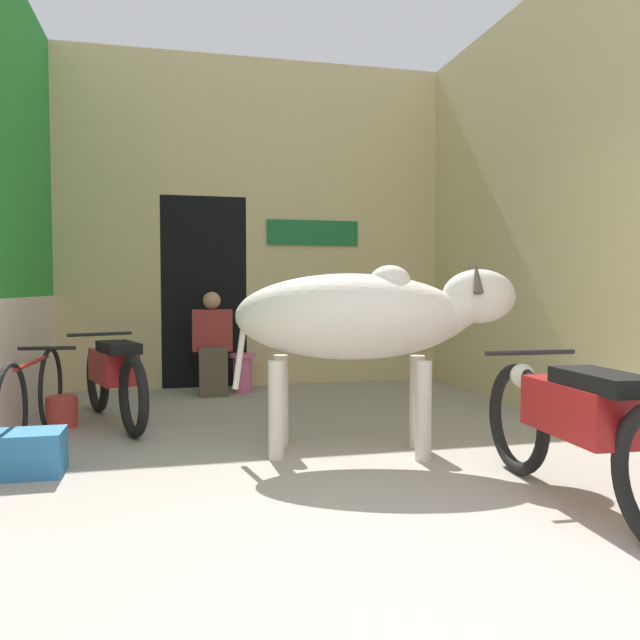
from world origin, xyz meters
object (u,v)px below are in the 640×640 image
motorcycle_near (578,424)px  motorcycle_far (113,374)px  bicycle (33,399)px  bucket (62,412)px  crate (27,453)px  cow (364,318)px  shopkeeper_seated (212,341)px  plastic_stool (242,372)px

motorcycle_near → motorcycle_far: 3.81m
bicycle → bucket: bicycle is taller
crate → bucket: (-0.03, 1.43, -0.01)m
cow → shopkeeper_seated: (-0.91, 2.72, -0.38)m
motorcycle_far → plastic_stool: size_ratio=4.12×
crate → bucket: 1.43m
cow → motorcycle_near: 1.63m
bucket → shopkeeper_seated: bearing=44.4°
cow → shopkeeper_seated: cow is taller
motorcycle_far → bicycle: 0.87m
motorcycle_far → bucket: motorcycle_far is taller
shopkeeper_seated → bucket: size_ratio=4.39×
bucket → bicycle: bearing=-96.8°
cow → plastic_stool: cow is taller
shopkeeper_seated → plastic_stool: bearing=19.3°
bicycle → plastic_stool: bearing=50.1°
crate → cow: bearing=0.6°
crate → motorcycle_far: bearing=74.9°
bucket → crate: bearing=-88.8°
motorcycle_near → bucket: motorcycle_near is taller
cow → motorcycle_far: size_ratio=1.14×
motorcycle_near → plastic_stool: size_ratio=4.62×
motorcycle_far → shopkeeper_seated: 1.60m
bicycle → bucket: size_ratio=6.77×
motorcycle_near → shopkeeper_seated: bearing=112.6°
plastic_stool → crate: (-1.66, -2.86, -0.09)m
bicycle → shopkeeper_seated: 2.47m
motorcycle_near → cow: bearing=120.4°
cow → plastic_stool: (-0.57, 2.84, -0.74)m
motorcycle_near → motorcycle_far: motorcycle_near is taller
motorcycle_near → shopkeeper_seated: shopkeeper_seated is taller
motorcycle_near → bucket: size_ratio=7.70×
bicycle → crate: (0.11, -0.75, -0.22)m
motorcycle_near → bucket: bearing=138.0°
motorcycle_far → bicycle: bearing=-125.3°
bicycle → crate: bearing=-81.6°
motorcycle_near → bucket: 4.10m
motorcycle_far → motorcycle_near: bearing=-46.6°
crate → bucket: size_ratio=1.69×
cow → crate: (-2.23, -0.02, -0.83)m
motorcycle_far → bucket: bearing=-175.8°
cow → bucket: (-2.26, 1.40, -0.84)m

